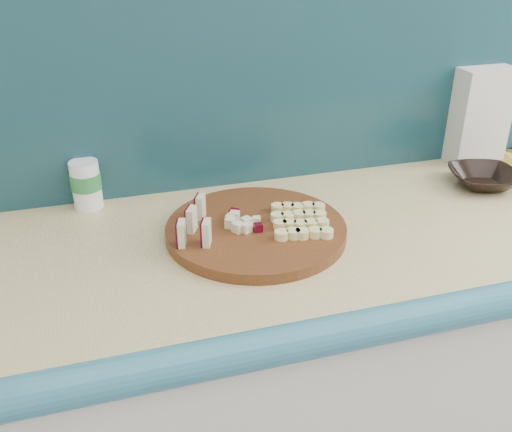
{
  "coord_description": "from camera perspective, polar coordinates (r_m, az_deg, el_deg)",
  "views": [
    {
      "loc": [
        -0.63,
        0.58,
        1.47
      ],
      "look_at": [
        -0.35,
        1.53,
        0.95
      ],
      "focal_mm": 40.0,
      "sensor_mm": 36.0,
      "label": 1
    }
  ],
  "objects": [
    {
      "name": "canister",
      "position": [
        1.27,
        -16.63,
        3.13
      ],
      "size": [
        0.06,
        0.06,
        0.11
      ],
      "rotation": [
        0.0,
        0.0,
        0.17
      ],
      "color": "white",
      "rests_on": "kitchen_counter"
    },
    {
      "name": "brown_bowl",
      "position": [
        1.44,
        21.83,
        3.52
      ],
      "size": [
        0.19,
        0.19,
        0.04
      ],
      "primitive_type": "imported",
      "rotation": [
        0.0,
        0.0,
        -0.24
      ],
      "color": "black",
      "rests_on": "kitchen_counter"
    },
    {
      "name": "banana_slices",
      "position": [
        1.13,
        4.45,
        -0.45
      ],
      "size": [
        0.14,
        0.15,
        0.02
      ],
      "color": "#F5ED96",
      "rests_on": "cutting_board"
    },
    {
      "name": "apple_wedges",
      "position": [
        1.09,
        -6.17,
        -0.68
      ],
      "size": [
        0.08,
        0.14,
        0.05
      ],
      "color": "beige",
      "rests_on": "cutting_board"
    },
    {
      "name": "backsplash",
      "position": [
        1.44,
        14.73,
        14.41
      ],
      "size": [
        2.2,
        0.02,
        0.5
      ],
      "primitive_type": "cube",
      "color": "teal",
      "rests_on": "kitchen_counter"
    },
    {
      "name": "apple_chunks",
      "position": [
        1.12,
        -1.11,
        -0.55
      ],
      "size": [
        0.06,
        0.06,
        0.02
      ],
      "color": "#FCF2C9",
      "rests_on": "cutting_board"
    },
    {
      "name": "flour_bag",
      "position": [
        1.56,
        21.14,
        9.49
      ],
      "size": [
        0.14,
        0.1,
        0.24
      ],
      "primitive_type": "cube",
      "rotation": [
        0.0,
        0.0,
        0.01
      ],
      "color": "silver",
      "rests_on": "kitchen_counter"
    },
    {
      "name": "cutting_board",
      "position": [
        1.13,
        0.0,
        -1.4
      ],
      "size": [
        0.43,
        0.43,
        0.02
      ],
      "primitive_type": "cylinder",
      "rotation": [
        0.0,
        0.0,
        -0.24
      ],
      "color": "#492B0F",
      "rests_on": "kitchen_counter"
    },
    {
      "name": "kitchen_counter",
      "position": [
        1.55,
        16.98,
        -14.69
      ],
      "size": [
        2.2,
        0.63,
        0.91
      ],
      "color": "white",
      "rests_on": "ground"
    }
  ]
}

